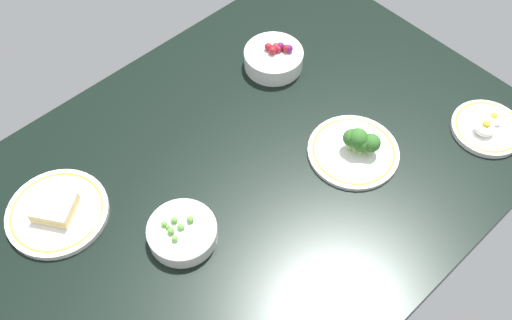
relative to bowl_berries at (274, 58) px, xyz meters
The scene contains 6 objects.
dining_table 33.01cm from the bowl_berries, 141.14° to the right, with size 130.51×94.39×4.00cm, color black.
bowl_berries is the anchor object (origin of this frame).
plate_eggs 56.07cm from the bowl_berries, 66.09° to the right, with size 17.33×17.33×5.03cm.
plate_broccoli 34.45cm from the bowl_berries, 99.92° to the right, with size 21.66×21.66×7.81cm.
plate_sandwich 66.50cm from the bowl_berries, behind, with size 22.43×22.43×4.64cm.
bowl_peas 55.13cm from the bowl_berries, 154.61° to the right, with size 15.07×15.07×5.07cm.
Camera 1 is at (-52.93, -56.85, 115.71)cm, focal length 40.82 mm.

